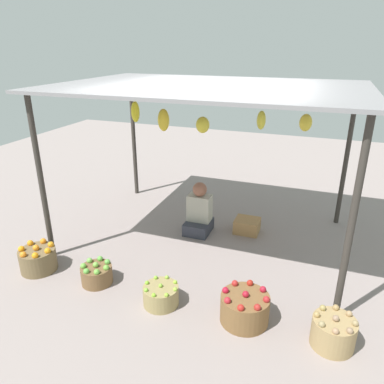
{
  "coord_description": "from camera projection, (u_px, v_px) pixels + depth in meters",
  "views": [
    {
      "loc": [
        1.45,
        -4.54,
        2.65
      ],
      "look_at": [
        0.0,
        -0.61,
        0.95
      ],
      "focal_mm": 34.4,
      "sensor_mm": 36.0,
      "label": 1
    }
  ],
  "objects": [
    {
      "name": "basket_red_apples",
      "position": [
        245.0,
        308.0,
        3.73
      ],
      "size": [
        0.5,
        0.5,
        0.36
      ],
      "color": "brown",
      "rests_on": "ground"
    },
    {
      "name": "market_stall_structure",
      "position": [
        209.0,
        96.0,
        4.65
      ],
      "size": [
        3.87,
        2.67,
        2.17
      ],
      "color": "#38332D",
      "rests_on": "ground"
    },
    {
      "name": "wooden_crate_near_vendor",
      "position": [
        247.0,
        226.0,
        5.52
      ],
      "size": [
        0.36,
        0.32,
        0.21
      ],
      "primitive_type": "cube",
      "color": "#A97B4A",
      "rests_on": "ground"
    },
    {
      "name": "vendor_person",
      "position": [
        199.0,
        213.0,
        5.47
      ],
      "size": [
        0.36,
        0.44,
        0.78
      ],
      "color": "#333641",
      "rests_on": "ground"
    },
    {
      "name": "basket_limes",
      "position": [
        161.0,
        295.0,
        3.99
      ],
      "size": [
        0.39,
        0.39,
        0.26
      ],
      "color": "#998654",
      "rests_on": "ground"
    },
    {
      "name": "basket_potatoes",
      "position": [
        333.0,
        332.0,
        3.42
      ],
      "size": [
        0.4,
        0.4,
        0.34
      ],
      "color": "tan",
      "rests_on": "ground"
    },
    {
      "name": "basket_green_apples",
      "position": [
        97.0,
        274.0,
        4.34
      ],
      "size": [
        0.37,
        0.37,
        0.28
      ],
      "color": "brown",
      "rests_on": "ground"
    },
    {
      "name": "ground_plane",
      "position": [
        206.0,
        237.0,
        5.41
      ],
      "size": [
        14.0,
        14.0,
        0.0
      ],
      "primitive_type": "plane",
      "color": "gray"
    },
    {
      "name": "basket_oranges",
      "position": [
        38.0,
        259.0,
        4.58
      ],
      "size": [
        0.44,
        0.44,
        0.35
      ],
      "color": "brown",
      "rests_on": "ground"
    }
  ]
}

